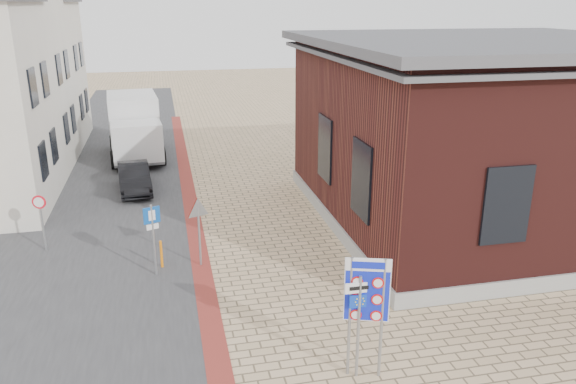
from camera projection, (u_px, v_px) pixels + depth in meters
name	position (u px, v px, depth m)	size (l,w,h in m)	color
ground	(297.00, 343.00, 13.81)	(120.00, 120.00, 0.00)	tan
road_strip	(111.00, 180.00, 26.54)	(7.00, 60.00, 0.02)	#38383A
curb_strip	(192.00, 210.00, 22.64)	(0.60, 40.00, 0.02)	maroon
brick_building	(488.00, 128.00, 21.02)	(13.00, 13.00, 6.80)	gray
townhouse_far	(16.00, 72.00, 32.39)	(7.40, 6.40, 8.30)	beige
bike_rack	(368.00, 282.00, 16.31)	(0.08, 1.80, 0.60)	slate
sedan	(134.00, 178.00, 24.80)	(1.31, 3.75, 1.24)	black
box_truck	(134.00, 126.00, 29.93)	(3.06, 6.43, 3.27)	slate
border_sign	(367.00, 293.00, 12.00)	(0.95, 0.35, 2.89)	gray
essen_sign	(359.00, 311.00, 12.10)	(0.67, 0.07, 2.49)	gray
parking_sign	(153.00, 228.00, 16.77)	(0.49, 0.21, 2.30)	gray
yield_sign	(198.00, 216.00, 17.36)	(0.76, 0.34, 2.24)	gray
speed_sign	(41.00, 215.00, 18.58)	(0.46, 0.14, 1.98)	gray
bollard	(161.00, 254.00, 17.62)	(0.08, 0.08, 0.91)	orange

